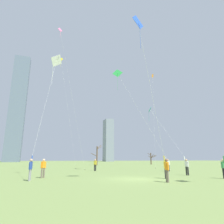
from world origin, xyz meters
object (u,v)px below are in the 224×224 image
object	(u,v)px
bystander_strolling_midfield	(95,164)
distant_kite_low_near_trees_yellow	(63,70)
bystander_watching_nearby	(167,169)
kite_flyer_midfield_center_green	(153,138)
distant_kite_high_overhead_pink	(64,54)
kite_flyer_foreground_left_blue	(160,138)
bare_tree_left_of_center	(151,158)
kite_flyer_far_back_teal	(180,155)
distant_kite_drifting_right_orange	(153,82)
bystander_far_off_by_trees	(43,167)
kite_flyer_midfield_right_white	(39,131)
bare_tree_far_right_edge	(97,154)

from	to	relation	value
bystander_strolling_midfield	distant_kite_low_near_trees_yellow	distance (m)	19.53
bystander_watching_nearby	kite_flyer_midfield_center_green	bearing A→B (deg)	63.15
distant_kite_high_overhead_pink	distant_kite_low_near_trees_yellow	distance (m)	8.80
kite_flyer_foreground_left_blue	bare_tree_left_of_center	world-z (taller)	kite_flyer_foreground_left_blue
kite_flyer_far_back_teal	bystander_watching_nearby	distance (m)	8.02
bystander_watching_nearby	distant_kite_high_overhead_pink	distance (m)	22.47
bystander_strolling_midfield	bystander_watching_nearby	distance (m)	15.32
distant_kite_low_near_trees_yellow	distant_kite_drifting_right_orange	xyz separation A→B (m)	(20.06, 0.79, 0.59)
bystander_far_off_by_trees	distant_kite_high_overhead_pink	distance (m)	17.90
distant_kite_drifting_right_orange	kite_flyer_midfield_right_white	bearing A→B (deg)	-140.26
kite_flyer_midfield_center_green	distant_kite_high_overhead_pink	world-z (taller)	distant_kite_high_overhead_pink
bare_tree_far_right_edge	bare_tree_left_of_center	bearing A→B (deg)	6.57
bystander_far_off_by_trees	kite_flyer_midfield_right_white	bearing A→B (deg)	-114.33
bystander_strolling_midfield	bystander_far_off_by_trees	size ratio (longest dim) A/B	1.00
kite_flyer_foreground_left_blue	bare_tree_far_right_edge	xyz separation A→B (m)	(4.65, 39.03, -0.47)
distant_kite_low_near_trees_yellow	bystander_strolling_midfield	bearing A→B (deg)	-58.99
bystander_far_off_by_trees	bystander_strolling_midfield	bearing A→B (deg)	52.43
distant_kite_low_near_trees_yellow	bare_tree_far_right_edge	bearing A→B (deg)	56.65
kite_flyer_midfield_right_white	distant_kite_drifting_right_orange	distance (m)	33.04
kite_flyer_midfield_right_white	distant_kite_drifting_right_orange	xyz separation A→B (m)	(22.71, 18.88, 14.81)
bystander_watching_nearby	bystander_far_off_by_trees	size ratio (longest dim) A/B	1.00
bystander_watching_nearby	distant_kite_drifting_right_orange	bearing A→B (deg)	60.01
kite_flyer_foreground_left_blue	bare_tree_left_of_center	size ratio (longest dim) A/B	3.63
kite_flyer_foreground_left_blue	distant_kite_high_overhead_pink	xyz separation A→B (m)	(-7.39, 12.67, 13.38)
bare_tree_left_of_center	bystander_far_off_by_trees	bearing A→B (deg)	-130.85
kite_flyer_far_back_teal	bare_tree_left_of_center	bearing A→B (deg)	64.48
kite_flyer_midfield_center_green	bare_tree_far_right_edge	xyz separation A→B (m)	(-0.39, 29.41, -1.64)
kite_flyer_midfield_center_green	bystander_watching_nearby	size ratio (longest dim) A/B	9.22
kite_flyer_midfield_right_white	bystander_far_off_by_trees	size ratio (longest dim) A/B	7.87
kite_flyer_midfield_right_white	kite_flyer_foreground_left_blue	xyz separation A→B (m)	(9.62, -3.26, -0.52)
kite_flyer_far_back_teal	bystander_far_off_by_trees	distance (m)	13.95
bystander_watching_nearby	distant_kite_drifting_right_orange	size ratio (longest dim) A/B	0.08
kite_flyer_far_back_teal	distant_kite_high_overhead_pink	world-z (taller)	distant_kite_high_overhead_pink
kite_flyer_midfield_right_white	kite_flyer_midfield_center_green	distance (m)	16.00
kite_flyer_midfield_right_white	distant_kite_low_near_trees_yellow	xyz separation A→B (m)	(2.65, 18.09, 14.23)
kite_flyer_midfield_center_green	bystander_far_off_by_trees	world-z (taller)	kite_flyer_midfield_center_green
kite_flyer_midfield_right_white	distant_kite_drifting_right_orange	bearing A→B (deg)	39.74
distant_kite_low_near_trees_yellow	bare_tree_far_right_edge	world-z (taller)	distant_kite_low_near_trees_yellow
kite_flyer_midfield_center_green	distant_kite_low_near_trees_yellow	bearing A→B (deg)	135.69
kite_flyer_far_back_teal	distant_kite_drifting_right_orange	size ratio (longest dim) A/B	0.44
kite_flyer_midfield_center_green	kite_flyer_far_back_teal	bearing A→B (deg)	-92.36
bare_tree_left_of_center	bare_tree_far_right_edge	distance (m)	18.09
kite_flyer_midfield_center_green	bystander_far_off_by_trees	xyz separation A→B (m)	(-14.13, -5.16, -3.61)
distant_kite_high_overhead_pink	bare_tree_left_of_center	world-z (taller)	distant_kite_high_overhead_pink
bystander_far_off_by_trees	distant_kite_low_near_trees_yellow	world-z (taller)	distant_kite_low_near_trees_yellow
bystander_watching_nearby	bystander_far_off_by_trees	distance (m)	10.44
kite_flyer_midfield_right_white	bare_tree_left_of_center	bearing A→B (deg)	49.58
kite_flyer_midfield_center_green	distant_kite_low_near_trees_yellow	world-z (taller)	distant_kite_low_near_trees_yellow
distant_kite_low_near_trees_yellow	distant_kite_high_overhead_pink	bearing A→B (deg)	-92.72
kite_flyer_far_back_teal	bare_tree_far_right_edge	size ratio (longest dim) A/B	1.65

